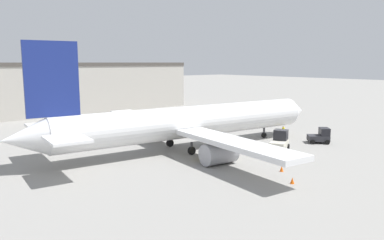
# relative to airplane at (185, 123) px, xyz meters

# --- Properties ---
(ground_plane) EXTENTS (400.00, 400.00, 0.00)m
(ground_plane) POSITION_rel_airplane_xyz_m (1.05, -0.12, -3.24)
(ground_plane) COLOR gray
(terminal_building) EXTENTS (64.48, 14.80, 10.25)m
(terminal_building) POSITION_rel_airplane_xyz_m (-3.22, 43.62, 1.89)
(terminal_building) COLOR #ADA89E
(terminal_building) RESTS_ON ground_plane
(airplane) EXTENTS (40.24, 35.62, 12.25)m
(airplane) POSITION_rel_airplane_xyz_m (0.00, 0.00, 0.00)
(airplane) COLOR silver
(airplane) RESTS_ON ground_plane
(ground_crew_worker) EXTENTS (0.37, 0.37, 1.68)m
(ground_crew_worker) POSITION_rel_airplane_xyz_m (14.76, -3.23, -2.34)
(ground_crew_worker) COLOR #1E2338
(ground_crew_worker) RESTS_ON ground_plane
(baggage_tug) EXTENTS (3.19, 3.19, 1.97)m
(baggage_tug) POSITION_rel_airplane_xyz_m (15.77, -8.24, -2.34)
(baggage_tug) COLOR #2D2D33
(baggage_tug) RESTS_ON ground_plane
(belt_loader_truck) EXTENTS (3.14, 3.05, 2.50)m
(belt_loader_truck) POSITION_rel_airplane_xyz_m (-0.18, -5.64, -2.10)
(belt_loader_truck) COLOR yellow
(belt_loader_truck) RESTS_ON ground_plane
(pushback_tug) EXTENTS (3.50, 2.99, 2.42)m
(pushback_tug) POSITION_rel_airplane_xyz_m (8.15, -7.59, -2.14)
(pushback_tug) COLOR beige
(pushback_tug) RESTS_ON ground_plane
(safety_cone_near) EXTENTS (0.36, 0.36, 0.55)m
(safety_cone_near) POSITION_rel_airplane_xyz_m (-0.83, -15.71, -2.96)
(safety_cone_near) COLOR #EF590F
(safety_cone_near) RESTS_ON ground_plane
(safety_cone_far) EXTENTS (0.36, 0.36, 0.55)m
(safety_cone_far) POSITION_rel_airplane_xyz_m (1.45, -12.91, -2.96)
(safety_cone_far) COLOR #EF590F
(safety_cone_far) RESTS_ON ground_plane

